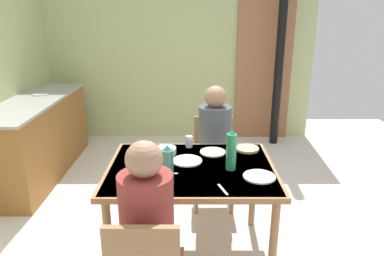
{
  "coord_description": "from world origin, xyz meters",
  "views": [
    {
      "loc": [
        0.24,
        -2.49,
        1.85
      ],
      "look_at": [
        0.23,
        0.05,
        1.01
      ],
      "focal_mm": 33.13,
      "sensor_mm": 36.0,
      "label": 1
    }
  ],
  "objects_px": {
    "person_near_diner": "(148,215)",
    "person_far_diner": "(216,133)",
    "serving_bowl_center": "(166,151)",
    "dining_table": "(192,176)",
    "kitchen_counter": "(37,138)",
    "chair_far_diner": "(214,156)",
    "water_bottle_green_near": "(168,166)",
    "water_bottle_green_far": "(232,151)"
  },
  "relations": [
    {
      "from": "person_near_diner",
      "to": "person_far_diner",
      "type": "bearing_deg",
      "value": 71.59
    },
    {
      "from": "person_far_diner",
      "to": "serving_bowl_center",
      "type": "bearing_deg",
      "value": 46.89
    },
    {
      "from": "person_near_diner",
      "to": "dining_table",
      "type": "bearing_deg",
      "value": 70.69
    },
    {
      "from": "dining_table",
      "to": "person_far_diner",
      "type": "distance_m",
      "value": 0.73
    },
    {
      "from": "kitchen_counter",
      "to": "dining_table",
      "type": "xyz_separation_m",
      "value": [
        1.81,
        -1.48,
        0.23
      ]
    },
    {
      "from": "kitchen_counter",
      "to": "dining_table",
      "type": "distance_m",
      "value": 2.35
    },
    {
      "from": "person_far_diner",
      "to": "chair_far_diner",
      "type": "bearing_deg",
      "value": -90.0
    },
    {
      "from": "kitchen_counter",
      "to": "serving_bowl_center",
      "type": "distance_m",
      "value": 2.06
    },
    {
      "from": "person_far_diner",
      "to": "water_bottle_green_near",
      "type": "bearing_deg",
      "value": 69.06
    },
    {
      "from": "water_bottle_green_far",
      "to": "serving_bowl_center",
      "type": "xyz_separation_m",
      "value": [
        -0.49,
        0.28,
        -0.12
      ]
    },
    {
      "from": "chair_far_diner",
      "to": "person_far_diner",
      "type": "relative_size",
      "value": 1.13
    },
    {
      "from": "water_bottle_green_far",
      "to": "person_far_diner",
      "type": "bearing_deg",
      "value": 95.42
    },
    {
      "from": "kitchen_counter",
      "to": "serving_bowl_center",
      "type": "height_order",
      "value": "kitchen_counter"
    },
    {
      "from": "kitchen_counter",
      "to": "chair_far_diner",
      "type": "bearing_deg",
      "value": -17.9
    },
    {
      "from": "kitchen_counter",
      "to": "chair_far_diner",
      "type": "xyz_separation_m",
      "value": [
        2.03,
        -0.65,
        0.05
      ]
    },
    {
      "from": "dining_table",
      "to": "serving_bowl_center",
      "type": "height_order",
      "value": "serving_bowl_center"
    },
    {
      "from": "dining_table",
      "to": "serving_bowl_center",
      "type": "relative_size",
      "value": 7.25
    },
    {
      "from": "water_bottle_green_far",
      "to": "serving_bowl_center",
      "type": "bearing_deg",
      "value": 149.99
    },
    {
      "from": "chair_far_diner",
      "to": "person_far_diner",
      "type": "xyz_separation_m",
      "value": [
        -0.0,
        -0.14,
        0.28
      ]
    },
    {
      "from": "chair_far_diner",
      "to": "person_near_diner",
      "type": "xyz_separation_m",
      "value": [
        -0.46,
        -1.52,
        0.28
      ]
    },
    {
      "from": "person_far_diner",
      "to": "kitchen_counter",
      "type": "bearing_deg",
      "value": -21.32
    },
    {
      "from": "dining_table",
      "to": "water_bottle_green_far",
      "type": "distance_m",
      "value": 0.37
    },
    {
      "from": "chair_far_diner",
      "to": "water_bottle_green_near",
      "type": "relative_size",
      "value": 3.14
    },
    {
      "from": "person_far_diner",
      "to": "water_bottle_green_near",
      "type": "distance_m",
      "value": 1.04
    },
    {
      "from": "dining_table",
      "to": "serving_bowl_center",
      "type": "bearing_deg",
      "value": 130.58
    },
    {
      "from": "chair_far_diner",
      "to": "person_near_diner",
      "type": "height_order",
      "value": "person_near_diner"
    },
    {
      "from": "person_near_diner",
      "to": "water_bottle_green_near",
      "type": "relative_size",
      "value": 2.78
    },
    {
      "from": "person_far_diner",
      "to": "water_bottle_green_far",
      "type": "height_order",
      "value": "person_far_diner"
    },
    {
      "from": "chair_far_diner",
      "to": "person_far_diner",
      "type": "bearing_deg",
      "value": 90.0
    },
    {
      "from": "water_bottle_green_near",
      "to": "water_bottle_green_far",
      "type": "bearing_deg",
      "value": 27.8
    },
    {
      "from": "chair_far_diner",
      "to": "dining_table",
      "type": "bearing_deg",
      "value": 75.26
    },
    {
      "from": "water_bottle_green_near",
      "to": "serving_bowl_center",
      "type": "height_order",
      "value": "water_bottle_green_near"
    },
    {
      "from": "person_far_diner",
      "to": "serving_bowl_center",
      "type": "relative_size",
      "value": 4.53
    },
    {
      "from": "person_far_diner",
      "to": "water_bottle_green_near",
      "type": "height_order",
      "value": "person_far_diner"
    },
    {
      "from": "kitchen_counter",
      "to": "chair_far_diner",
      "type": "relative_size",
      "value": 2.23
    },
    {
      "from": "water_bottle_green_near",
      "to": "water_bottle_green_far",
      "type": "xyz_separation_m",
      "value": [
        0.44,
        0.23,
        0.01
      ]
    },
    {
      "from": "dining_table",
      "to": "water_bottle_green_far",
      "type": "xyz_separation_m",
      "value": [
        0.29,
        -0.05,
        0.22
      ]
    },
    {
      "from": "kitchen_counter",
      "to": "water_bottle_green_near",
      "type": "distance_m",
      "value": 2.45
    },
    {
      "from": "kitchen_counter",
      "to": "serving_bowl_center",
      "type": "bearing_deg",
      "value": -37.76
    },
    {
      "from": "person_near_diner",
      "to": "water_bottle_green_near",
      "type": "bearing_deg",
      "value": 77.81
    },
    {
      "from": "chair_far_diner",
      "to": "serving_bowl_center",
      "type": "height_order",
      "value": "chair_far_diner"
    },
    {
      "from": "water_bottle_green_near",
      "to": "kitchen_counter",
      "type": "bearing_deg",
      "value": 133.27
    }
  ]
}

